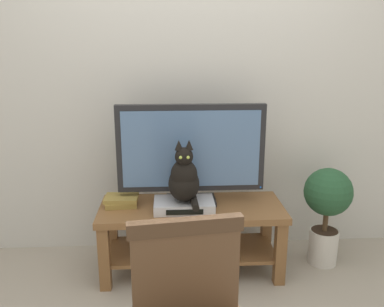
{
  "coord_description": "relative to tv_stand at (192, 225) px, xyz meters",
  "views": [
    {
      "loc": [
        -0.15,
        -1.9,
        1.55
      ],
      "look_at": [
        -0.01,
        0.6,
        0.86
      ],
      "focal_mm": 38.34,
      "sensor_mm": 36.0,
      "label": 1
    }
  ],
  "objects": [
    {
      "name": "back_wall",
      "position": [
        0.01,
        0.45,
        1.06
      ],
      "size": [
        7.0,
        0.12,
        2.8
      ],
      "primitive_type": "cube",
      "color": "beige",
      "rests_on": "ground"
    },
    {
      "name": "tv_stand",
      "position": [
        0.0,
        0.0,
        0.0
      ],
      "size": [
        1.23,
        0.49,
        0.48
      ],
      "color": "brown",
      "rests_on": "ground"
    },
    {
      "name": "tv",
      "position": [
        0.0,
        0.06,
        0.5
      ],
      "size": [
        0.98,
        0.2,
        0.68
      ],
      "color": "black",
      "rests_on": "tv_stand"
    },
    {
      "name": "media_box",
      "position": [
        -0.05,
        -0.06,
        0.17
      ],
      "size": [
        0.39,
        0.24,
        0.07
      ],
      "color": "#BCBCC1",
      "rests_on": "tv_stand"
    },
    {
      "name": "cat",
      "position": [
        -0.05,
        -0.07,
        0.36
      ],
      "size": [
        0.2,
        0.32,
        0.42
      ],
      "color": "black",
      "rests_on": "media_box"
    },
    {
      "name": "book_stack",
      "position": [
        -0.47,
        0.04,
        0.17
      ],
      "size": [
        0.22,
        0.17,
        0.06
      ],
      "color": "olive",
      "rests_on": "tv_stand"
    },
    {
      "name": "potted_plant",
      "position": [
        0.95,
        0.05,
        0.11
      ],
      "size": [
        0.33,
        0.33,
        0.71
      ],
      "color": "beige",
      "rests_on": "ground"
    }
  ]
}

